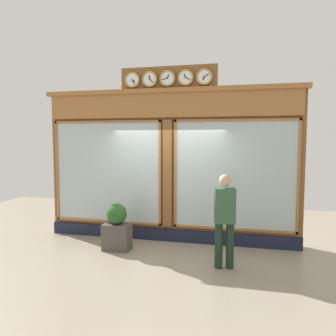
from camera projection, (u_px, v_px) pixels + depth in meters
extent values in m
plane|color=gray|center=(123.00, 298.00, 4.79)|extent=(14.00, 14.00, 0.00)
cube|color=brown|center=(170.00, 168.00, 7.50)|extent=(5.72, 0.30, 3.30)
cube|color=#191E33|center=(168.00, 235.00, 7.47)|extent=(5.72, 0.08, 0.28)
cube|color=#A56936|center=(168.00, 105.00, 7.19)|extent=(5.61, 0.08, 0.53)
cube|color=#A56936|center=(168.00, 91.00, 7.19)|extent=(5.84, 0.20, 0.10)
cube|color=silver|center=(234.00, 175.00, 7.01)|extent=(2.51, 0.02, 2.27)
cube|color=#A56936|center=(235.00, 120.00, 6.89)|extent=(2.61, 0.04, 0.05)
cube|color=#A56936|center=(233.00, 229.00, 7.09)|extent=(2.61, 0.04, 0.05)
cube|color=#A56936|center=(299.00, 177.00, 6.69)|extent=(0.05, 0.04, 2.37)
cube|color=#A56936|center=(175.00, 174.00, 7.29)|extent=(0.05, 0.04, 2.37)
cube|color=silver|center=(107.00, 172.00, 7.69)|extent=(2.51, 0.02, 2.27)
cube|color=#A56936|center=(106.00, 122.00, 7.57)|extent=(2.61, 0.04, 0.05)
cube|color=#A56936|center=(108.00, 221.00, 7.77)|extent=(2.61, 0.04, 0.05)
cube|color=#A56936|center=(57.00, 171.00, 7.97)|extent=(0.05, 0.04, 2.37)
cube|color=#A56936|center=(160.00, 173.00, 7.37)|extent=(0.05, 0.04, 2.37)
cube|color=brown|center=(168.00, 174.00, 7.34)|extent=(0.20, 0.10, 2.37)
cube|color=brown|center=(168.00, 79.00, 7.20)|extent=(2.15, 0.06, 0.55)
cylinder|color=white|center=(204.00, 77.00, 6.94)|extent=(0.28, 0.02, 0.28)
torus|color=#B79347|center=(204.00, 77.00, 6.93)|extent=(0.35, 0.04, 0.35)
cube|color=black|center=(204.00, 78.00, 6.93)|extent=(0.04, 0.01, 0.08)
cube|color=black|center=(207.00, 75.00, 6.91)|extent=(0.11, 0.01, 0.07)
sphere|color=black|center=(204.00, 77.00, 6.92)|extent=(0.02, 0.02, 0.02)
cylinder|color=white|center=(186.00, 78.00, 7.03)|extent=(0.28, 0.02, 0.28)
torus|color=#B79347|center=(186.00, 77.00, 7.03)|extent=(0.35, 0.04, 0.35)
cube|color=black|center=(185.00, 76.00, 7.02)|extent=(0.05, 0.01, 0.08)
cube|color=black|center=(188.00, 79.00, 7.01)|extent=(0.11, 0.01, 0.07)
sphere|color=black|center=(185.00, 77.00, 7.01)|extent=(0.02, 0.02, 0.02)
cylinder|color=white|center=(167.00, 78.00, 7.12)|extent=(0.28, 0.02, 0.28)
torus|color=#B79347|center=(167.00, 78.00, 7.12)|extent=(0.35, 0.04, 0.35)
cube|color=black|center=(168.00, 77.00, 7.10)|extent=(0.05, 0.01, 0.08)
cube|color=black|center=(165.00, 79.00, 7.12)|extent=(0.12, 0.01, 0.04)
sphere|color=black|center=(167.00, 78.00, 7.11)|extent=(0.02, 0.02, 0.02)
cylinder|color=white|center=(150.00, 79.00, 7.22)|extent=(0.28, 0.02, 0.28)
torus|color=#B79347|center=(150.00, 79.00, 7.21)|extent=(0.35, 0.04, 0.35)
cube|color=black|center=(149.00, 77.00, 7.20)|extent=(0.02, 0.01, 0.08)
cube|color=black|center=(151.00, 81.00, 7.20)|extent=(0.10, 0.01, 0.09)
sphere|color=black|center=(149.00, 79.00, 7.20)|extent=(0.02, 0.02, 0.02)
cylinder|color=white|center=(132.00, 80.00, 7.31)|extent=(0.28, 0.02, 0.28)
torus|color=#B79347|center=(132.00, 80.00, 7.31)|extent=(0.35, 0.04, 0.35)
cube|color=black|center=(133.00, 81.00, 7.29)|extent=(0.07, 0.01, 0.06)
cube|color=black|center=(133.00, 82.00, 7.29)|extent=(0.07, 0.01, 0.11)
sphere|color=black|center=(132.00, 80.00, 7.29)|extent=(0.02, 0.02, 0.02)
cylinder|color=#1C2F21|center=(219.00, 245.00, 5.90)|extent=(0.14, 0.14, 0.82)
cylinder|color=#1C2F21|center=(230.00, 246.00, 5.89)|extent=(0.14, 0.14, 0.82)
cube|color=#33563D|center=(225.00, 206.00, 5.83)|extent=(0.39, 0.28, 0.62)
sphere|color=tan|center=(225.00, 180.00, 5.79)|extent=(0.22, 0.22, 0.22)
cube|color=#4C4742|center=(117.00, 237.00, 6.88)|extent=(0.56, 0.36, 0.55)
sphere|color=#285623|center=(117.00, 214.00, 6.83)|extent=(0.42, 0.42, 0.42)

